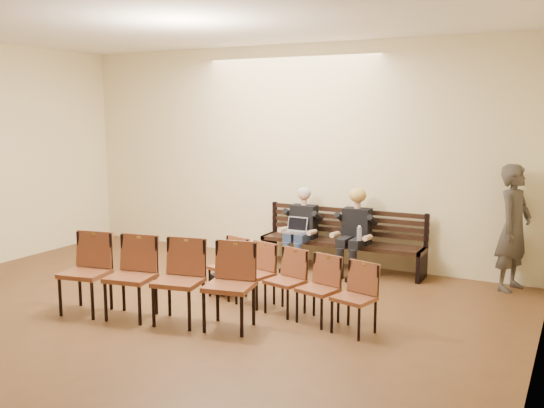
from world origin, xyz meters
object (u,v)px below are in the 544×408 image
at_px(seated_man, 301,230).
at_px(passerby, 514,218).
at_px(laptop, 294,233).
at_px(bench, 341,255).
at_px(chair_row_front, 285,282).
at_px(chair_row_back, 154,280).
at_px(seated_woman, 355,235).
at_px(water_bottle, 359,241).
at_px(bag, 223,284).

relative_size(seated_man, passerby, 0.60).
bearing_deg(laptop, bench, 21.04).
height_order(chair_row_front, chair_row_back, chair_row_back).
relative_size(seated_woman, water_bottle, 5.22).
relative_size(seated_man, seated_woman, 1.01).
bearing_deg(laptop, chair_row_front, -72.31).
bearing_deg(seated_woman, water_bottle, -58.04).
bearing_deg(bench, bag, -117.78).
height_order(seated_woman, laptop, seated_woman).
bearing_deg(water_bottle, seated_woman, 121.96).
distance_m(water_bottle, bag, 2.09).
relative_size(bench, chair_row_back, 1.09).
relative_size(water_bottle, chair_row_back, 0.10).
bearing_deg(seated_woman, chair_row_back, -114.10).
distance_m(laptop, water_bottle, 1.09).
bearing_deg(bag, laptop, 78.15).
relative_size(laptop, chair_row_front, 0.14).
height_order(laptop, chair_row_back, chair_row_back).
bearing_deg(chair_row_back, chair_row_front, 26.69).
distance_m(laptop, chair_row_front, 2.08).
xyz_separation_m(seated_man, laptop, (-0.04, -0.20, -0.03)).
distance_m(laptop, bag, 1.64).
xyz_separation_m(laptop, passerby, (3.13, 0.42, 0.43)).
xyz_separation_m(bench, passerby, (2.47, 0.10, 0.77)).
xyz_separation_m(seated_woman, water_bottle, (0.17, -0.27, -0.03)).
bearing_deg(chair_row_back, laptop, 70.72).
distance_m(bench, passerby, 2.59).
relative_size(bench, laptop, 7.79).
bearing_deg(bench, seated_woman, -24.63).
bearing_deg(seated_man, chair_row_back, -98.96).
bearing_deg(passerby, bag, 137.52).
height_order(bench, chair_row_back, chair_row_back).
bearing_deg(bench, water_bottle, -42.05).
bearing_deg(bench, seated_man, -169.09).
bearing_deg(chair_row_front, bench, 107.89).
bearing_deg(seated_man, seated_woman, 0.00).
relative_size(water_bottle, passerby, 0.11).
height_order(seated_woman, chair_row_back, seated_woman).
xyz_separation_m(seated_woman, laptop, (-0.92, -0.20, -0.02)).
bearing_deg(water_bottle, bench, 137.95).
distance_m(passerby, chair_row_back, 4.87).
height_order(bag, chair_row_back, chair_row_back).
distance_m(bench, bag, 2.11).
xyz_separation_m(seated_woman, chair_row_front, (-0.12, -2.11, -0.20)).
relative_size(seated_man, chair_row_front, 0.49).
height_order(laptop, passerby, passerby).
height_order(seated_man, chair_row_back, seated_man).
relative_size(bench, water_bottle, 11.41).
bearing_deg(bench, chair_row_front, -86.43).
distance_m(passerby, chair_row_front, 3.35).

